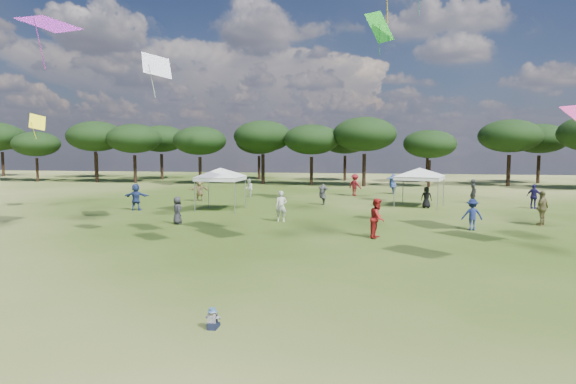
% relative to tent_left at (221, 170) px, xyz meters
% --- Properties ---
extents(ground, '(140.00, 140.00, 0.00)m').
position_rel_tent_left_xyz_m(ground, '(6.34, -22.44, -2.78)').
color(ground, '#395118').
rests_on(ground, ground).
extents(tree_line, '(108.78, 17.63, 7.77)m').
position_rel_tent_left_xyz_m(tree_line, '(8.73, 24.97, 2.65)').
color(tree_line, black).
rests_on(tree_line, ground).
extents(tent_left, '(5.87, 5.87, 3.20)m').
position_rel_tent_left_xyz_m(tent_left, '(0.00, 0.00, 0.00)').
color(tent_left, gray).
rests_on(tent_left, ground).
extents(tent_right, '(6.14, 6.14, 3.12)m').
position_rel_tent_left_xyz_m(tent_right, '(13.60, 4.16, -0.08)').
color(tent_right, gray).
rests_on(tent_right, ground).
extents(toddler, '(0.33, 0.38, 0.51)m').
position_rel_tent_left_xyz_m(toddler, '(6.15, -20.78, -2.55)').
color(toddler, black).
rests_on(toddler, ground).
extents(festival_crowd, '(28.51, 23.64, 1.93)m').
position_rel_tent_left_xyz_m(festival_crowd, '(7.94, 3.72, -1.88)').
color(festival_crowd, '#434246').
rests_on(festival_crowd, ground).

